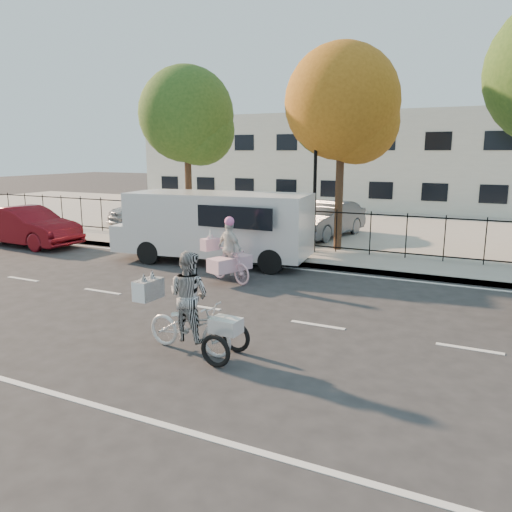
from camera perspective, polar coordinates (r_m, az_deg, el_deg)
The scene contains 19 objects.
ground at distance 12.07m, azimuth -6.59°, elevation -5.77°, with size 120.00×120.00×0.00m, color #333334.
road_markings at distance 12.07m, azimuth -6.59°, elevation -5.75°, with size 60.00×9.52×0.01m, color silver, non-canonical shape.
curb at distance 16.39m, azimuth 2.87°, elevation -0.72°, with size 60.00×0.10×0.15m, color #A8A399.
sidewalk at distance 17.34m, azimuth 4.23°, elevation -0.04°, with size 60.00×2.20×0.15m, color #A8A399.
parking_lot at distance 25.71m, azimuth 11.60°, elevation 3.65°, with size 60.00×15.60×0.15m, color #A8A399.
iron_fence at distance 18.20m, azimuth 5.55°, elevation 3.15°, with size 58.00×0.06×1.50m, color black, non-canonical shape.
building at distance 35.24m, azimuth 15.93°, elevation 10.38°, with size 34.00×10.00×6.00m, color silver.
lamppost at distance 17.46m, azimuth 6.80°, elevation 10.05°, with size 0.36×0.36×4.33m.
street_sign at distance 18.49m, azimuth -0.25°, elevation 4.96°, with size 0.85×0.06×1.80m.
zebra_trike at distance 9.28m, azimuth -7.60°, elevation -6.50°, with size 2.22×0.86×1.90m.
unicorn_bike at distance 14.09m, azimuth -3.10°, elevation -0.23°, with size 1.89×1.38×1.87m.
white_van at distance 16.58m, azimuth -4.61°, elevation 3.63°, with size 6.74×2.91×2.31m.
red_sedan at distance 21.50m, azimuth -24.70°, elevation 3.09°, with size 1.62×4.65×1.53m, color #5F0A12.
pedestrian at distance 19.08m, azimuth -5.48°, elevation 3.88°, with size 0.63×0.41×1.71m, color black.
lot_car_a at distance 26.00m, azimuth -12.15°, elevation 5.35°, with size 1.85×4.54×1.32m, color #AFB3B7.
lot_car_b at distance 21.21m, azimuth 2.37°, elevation 4.20°, with size 2.21×4.79×1.33m, color white.
lot_car_c at distance 20.95m, azimuth 8.00°, elevation 4.19°, with size 1.56×4.47×1.47m, color #505459.
tree_west at distance 20.93m, azimuth -7.51°, elevation 15.24°, with size 3.83×3.83×7.01m.
tree_mid at distance 18.19m, azimuth 10.30°, elevation 16.32°, with size 3.98×3.98×7.30m.
Camera 1 is at (6.22, -9.69, 3.64)m, focal length 35.00 mm.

